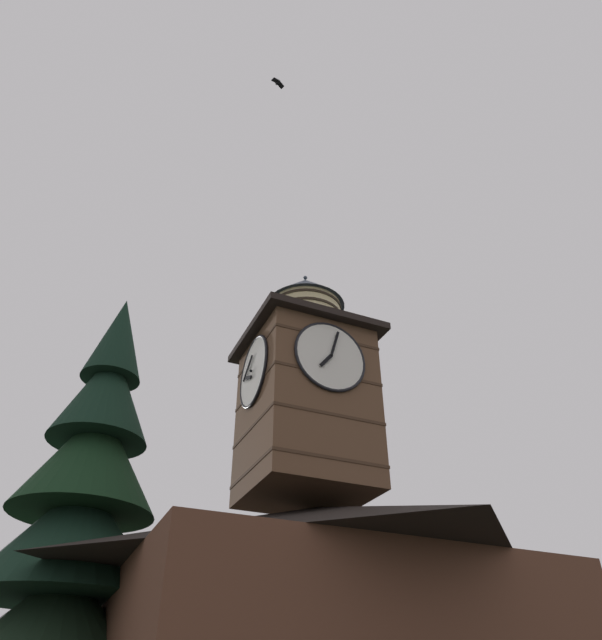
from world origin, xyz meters
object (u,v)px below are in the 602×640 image
object	(u,v)px
building_main	(319,630)
clock_tower	(306,387)
pine_tree_behind	(313,567)
flying_bird_high	(278,83)
moon	(277,559)
pine_tree_aside	(78,528)

from	to	relation	value
building_main	clock_tower	size ratio (longest dim) A/B	1.35
pine_tree_behind	flying_bird_high	xyz separation A→B (m)	(5.52, 9.37, 13.86)
clock_tower	pine_tree_behind	xyz separation A→B (m)	(-2.34, -4.59, -4.77)
building_main	moon	size ratio (longest dim) A/B	4.96
pine_tree_behind	moon	distance (m)	35.95
building_main	flying_bird_high	distance (m)	17.68
pine_tree_aside	moon	xyz separation A→B (m)	(-20.19, -34.23, 7.49)
clock_tower	moon	bearing A→B (deg)	-110.40
pine_tree_behind	flying_bird_high	bearing A→B (deg)	59.48
clock_tower	moon	xyz separation A→B (m)	(-14.02, -37.69, 2.95)
flying_bird_high	clock_tower	bearing A→B (deg)	-123.63
building_main	pine_tree_behind	size ratio (longest dim) A/B	0.80
pine_tree_behind	moon	size ratio (longest dim) A/B	6.21
building_main	flying_bird_high	world-z (taller)	flying_bird_high
pine_tree_behind	pine_tree_aside	world-z (taller)	pine_tree_aside
moon	flying_bird_high	world-z (taller)	flying_bird_high
clock_tower	flying_bird_high	distance (m)	10.75
building_main	pine_tree_aside	xyz separation A→B (m)	(6.82, -2.89, 2.78)
clock_tower	flying_bird_high	bearing A→B (deg)	56.37
pine_tree_behind	pine_tree_aside	size ratio (longest dim) A/B	0.98
building_main	flying_bird_high	xyz separation A→B (m)	(3.83, 5.36, 16.41)
clock_tower	moon	size ratio (longest dim) A/B	3.68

